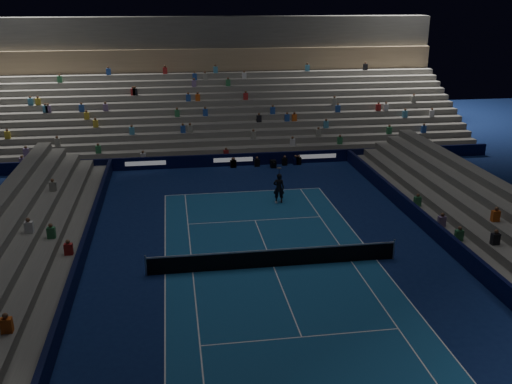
{
  "coord_description": "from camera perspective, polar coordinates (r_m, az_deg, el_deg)",
  "views": [
    {
      "loc": [
        -4.8,
        -25.71,
        13.09
      ],
      "look_at": [
        0.0,
        6.0,
        2.0
      ],
      "focal_mm": 39.84,
      "sensor_mm": 36.0,
      "label": 1
    }
  ],
  "objects": [
    {
      "name": "sponsor_barrier_west",
      "position": [
        29.04,
        -17.58,
        -7.58
      ],
      "size": [
        0.25,
        37.0,
        1.0
      ],
      "primitive_type": "cube",
      "color": "black",
      "rests_on": "ground"
    },
    {
      "name": "tennis_player",
      "position": [
        37.72,
        2.31,
        0.39
      ],
      "size": [
        0.82,
        0.62,
        2.03
      ],
      "primitive_type": "imported",
      "rotation": [
        0.0,
        0.0,
        2.94
      ],
      "color": "black",
      "rests_on": "ground"
    },
    {
      "name": "court_surface",
      "position": [
        29.24,
        1.77,
        -7.51
      ],
      "size": [
        10.97,
        23.77,
        0.01
      ],
      "primitive_type": "cube",
      "color": "navy",
      "rests_on": "ground"
    },
    {
      "name": "grandstand_west",
      "position": [
        29.65,
        -24.32,
        -6.98
      ],
      "size": [
        5.0,
        37.0,
        2.5
      ],
      "color": "slate",
      "rests_on": "ground"
    },
    {
      "name": "ground",
      "position": [
        29.25,
        1.77,
        -7.52
      ],
      "size": [
        90.0,
        90.0,
        0.0
      ],
      "primitive_type": "plane",
      "color": "#0C1A49",
      "rests_on": "ground"
    },
    {
      "name": "tennis_net",
      "position": [
        29.02,
        1.78,
        -6.63
      ],
      "size": [
        12.9,
        0.1,
        1.1
      ],
      "color": "#B2B2B7",
      "rests_on": "ground"
    },
    {
      "name": "sponsor_barrier_far",
      "position": [
        46.22,
        -2.32,
        3.25
      ],
      "size": [
        44.0,
        0.25,
        1.0
      ],
      "primitive_type": "cube",
      "color": "black",
      "rests_on": "ground"
    },
    {
      "name": "broadcast_camera",
      "position": [
        45.78,
        1.74,
        2.86
      ],
      "size": [
        0.46,
        0.91,
        0.6
      ],
      "color": "black",
      "rests_on": "ground"
    },
    {
      "name": "sponsor_barrier_east",
      "position": [
        32.09,
        19.16,
        -5.15
      ],
      "size": [
        0.25,
        37.0,
        1.0
      ],
      "primitive_type": "cube",
      "color": "#080C32",
      "rests_on": "ground"
    },
    {
      "name": "grandstand_main",
      "position": [
        54.69,
        -3.47,
        8.81
      ],
      "size": [
        44.0,
        15.2,
        11.2
      ],
      "color": "slate",
      "rests_on": "ground"
    }
  ]
}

